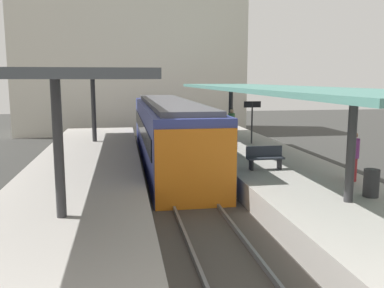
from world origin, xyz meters
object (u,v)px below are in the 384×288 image
(litter_bin, at_px, (371,183))
(passenger_near_bench, at_px, (353,156))
(platform_sign, at_px, (252,113))
(passenger_mid_platform, at_px, (231,125))
(commuter_train, at_px, (169,132))
(platform_bench, at_px, (265,157))

(litter_bin, distance_m, passenger_near_bench, 1.91)
(platform_sign, relative_size, passenger_mid_platform, 1.26)
(commuter_train, height_order, litter_bin, commuter_train)
(platform_sign, bearing_deg, platform_bench, -103.26)
(passenger_mid_platform, bearing_deg, platform_bench, -94.76)
(litter_bin, xyz_separation_m, passenger_near_bench, (0.48, 1.79, 0.45))
(platform_bench, xyz_separation_m, passenger_near_bench, (2.24, -2.23, 0.39))
(litter_bin, height_order, passenger_mid_platform, passenger_mid_platform)
(passenger_near_bench, bearing_deg, passenger_mid_platform, 100.12)
(commuter_train, bearing_deg, litter_bin, -64.48)
(platform_bench, relative_size, litter_bin, 1.75)
(platform_bench, distance_m, passenger_mid_platform, 7.06)
(platform_sign, xyz_separation_m, litter_bin, (0.32, -10.11, -1.22))
(litter_bin, bearing_deg, commuter_train, 115.52)
(commuter_train, xyz_separation_m, platform_sign, (4.38, 0.26, 0.90))
(platform_bench, xyz_separation_m, passenger_mid_platform, (0.59, 7.03, 0.45))
(litter_bin, bearing_deg, passenger_mid_platform, 96.07)
(platform_sign, distance_m, passenger_near_bench, 8.40)
(commuter_train, height_order, platform_sign, commuter_train)
(platform_sign, bearing_deg, passenger_near_bench, -84.50)
(commuter_train, height_order, passenger_mid_platform, commuter_train)
(commuter_train, relative_size, platform_sign, 6.99)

